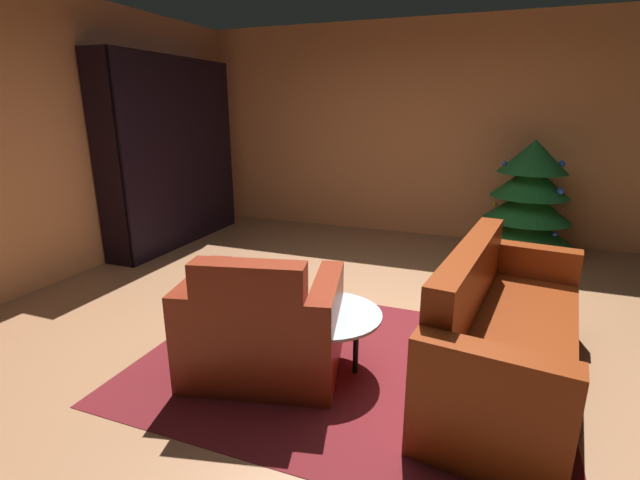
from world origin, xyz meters
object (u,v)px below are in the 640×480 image
bottle_on_table (299,307)px  decorated_tree (528,199)px  bookshelf_unit (181,155)px  couch_red (503,335)px  armchair_red (263,329)px  coffee_table (327,318)px  book_stack_on_table (321,307)px

bottle_on_table → decorated_tree: 3.54m
bookshelf_unit → couch_red: (3.87, -1.98, -0.80)m
couch_red → armchair_red: bearing=-162.1°
coffee_table → bottle_on_table: 0.23m
armchair_red → decorated_tree: decorated_tree is taller
armchair_red → decorated_tree: size_ratio=0.84×
couch_red → decorated_tree: (0.25, 2.76, 0.38)m
armchair_red → book_stack_on_table: (0.36, 0.12, 0.16)m
coffee_table → decorated_tree: decorated_tree is taller
armchair_red → coffee_table: 0.42m
bookshelf_unit → decorated_tree: (4.13, 0.78, -0.43)m
armchair_red → coffee_table: size_ratio=1.55×
coffee_table → bookshelf_unit: bearing=140.8°
book_stack_on_table → bottle_on_table: bottle_on_table is taller
couch_red → coffee_table: 1.12m
armchair_red → couch_red: couch_red is taller
book_stack_on_table → decorated_tree: bearing=66.6°
armchair_red → coffee_table: bearing=24.5°
armchair_red → bottle_on_table: (0.25, 0.02, 0.19)m
coffee_table → decorated_tree: (1.33, 3.06, 0.31)m
couch_red → book_stack_on_table: couch_red is taller
coffee_table → book_stack_on_table: (-0.02, -0.05, 0.09)m
armchair_red → decorated_tree: bearing=62.2°
coffee_table → armchair_red: bearing=-155.5°
bookshelf_unit → couch_red: size_ratio=1.12×
armchair_red → decorated_tree: (1.70, 3.23, 0.37)m
bookshelf_unit → book_stack_on_table: bookshelf_unit is taller
bookshelf_unit → decorated_tree: 4.22m
book_stack_on_table → bottle_on_table: size_ratio=1.04×
bookshelf_unit → coffee_table: 3.68m
couch_red → bottle_on_table: (-1.20, -0.45, 0.19)m
coffee_table → bottle_on_table: bearing=-128.7°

